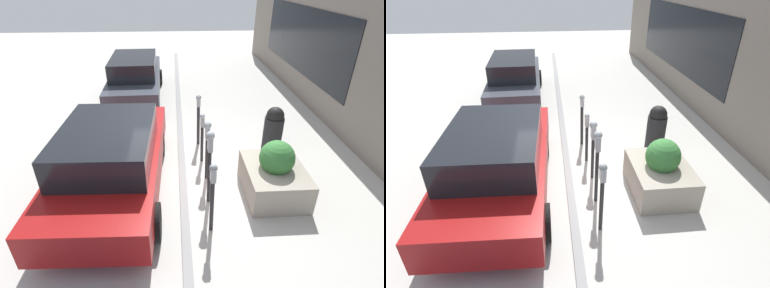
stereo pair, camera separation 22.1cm
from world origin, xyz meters
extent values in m
plane|color=beige|center=(0.00, 0.00, 0.00)|extent=(40.00, 40.00, 0.00)
cube|color=gray|center=(0.00, 0.08, 0.02)|extent=(24.50, 0.16, 0.04)
cube|color=black|center=(5.51, -4.39, 2.00)|extent=(7.35, 0.02, 2.18)
cylinder|color=#232326|center=(-1.57, -0.38, 0.55)|extent=(0.07, 0.07, 1.09)
cube|color=#99999E|center=(-1.57, -0.38, 1.22)|extent=(0.17, 0.09, 0.25)
sphere|color=gray|center=(-1.57, -0.38, 1.34)|extent=(0.14, 0.14, 0.14)
cylinder|color=#232326|center=(-0.79, -0.41, 0.61)|extent=(0.07, 0.07, 1.21)
cube|color=#99999E|center=(-0.79, -0.41, 1.37)|extent=(0.19, 0.09, 0.31)
sphere|color=gray|center=(-0.79, -0.41, 1.52)|extent=(0.16, 0.16, 0.16)
cylinder|color=#232326|center=(0.01, -0.45, 0.51)|extent=(0.07, 0.07, 1.02)
cube|color=#99999E|center=(0.01, -0.45, 1.18)|extent=(0.19, 0.09, 0.31)
sphere|color=gray|center=(0.01, -0.45, 1.33)|extent=(0.16, 0.16, 0.16)
cylinder|color=#232326|center=(0.73, -0.41, 0.48)|extent=(0.07, 0.07, 0.96)
cube|color=#99999E|center=(0.73, -0.41, 1.08)|extent=(0.14, 0.09, 0.25)
sphere|color=gray|center=(0.73, -0.41, 1.21)|extent=(0.12, 0.12, 0.12)
cylinder|color=#232326|center=(1.58, -0.39, 0.55)|extent=(0.08, 0.08, 1.11)
cube|color=#99999E|center=(1.58, -0.39, 1.22)|extent=(0.16, 0.09, 0.23)
sphere|color=gray|center=(1.58, -0.39, 1.34)|extent=(0.14, 0.14, 0.14)
cube|color=#A39989|center=(-0.59, -1.79, 0.32)|extent=(1.50, 1.18, 0.63)
sphere|color=#387A38|center=(-0.59, -1.79, 0.86)|extent=(0.71, 0.71, 0.71)
cube|color=maroon|center=(-0.27, 1.51, 0.65)|extent=(4.60, 2.05, 0.61)
cube|color=black|center=(-0.45, 1.51, 1.26)|extent=(2.41, 1.76, 0.62)
cylinder|color=black|center=(1.14, 0.63, 0.34)|extent=(0.68, 0.23, 0.68)
cylinder|color=black|center=(1.14, 2.40, 0.34)|extent=(0.68, 0.23, 0.68)
cylinder|color=black|center=(-1.68, 0.63, 0.34)|extent=(0.68, 0.23, 0.68)
cylinder|color=black|center=(-1.68, 2.40, 0.34)|extent=(0.68, 0.23, 0.68)
cube|color=#383D47|center=(5.27, 1.62, 0.63)|extent=(4.82, 1.85, 0.64)
cube|color=black|center=(5.08, 1.62, 1.25)|extent=(2.52, 1.58, 0.61)
cylinder|color=black|center=(6.75, 0.83, 0.31)|extent=(0.62, 0.21, 0.62)
cylinder|color=black|center=(6.75, 2.41, 0.31)|extent=(0.62, 0.21, 0.62)
cylinder|color=black|center=(3.79, 0.83, 0.31)|extent=(0.62, 0.21, 0.62)
cylinder|color=black|center=(3.79, 2.41, 0.31)|extent=(0.62, 0.21, 0.62)
cylinder|color=black|center=(1.17, -2.27, 0.46)|extent=(0.49, 0.49, 0.92)
sphere|color=black|center=(1.17, -2.27, 0.98)|extent=(0.44, 0.44, 0.44)
camera|label=1|loc=(-5.51, 0.20, 4.05)|focal=28.00mm
camera|label=2|loc=(-5.49, 0.42, 4.05)|focal=28.00mm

